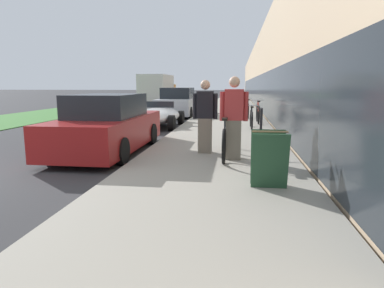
{
  "coord_description": "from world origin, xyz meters",
  "views": [
    {
      "loc": [
        5.36,
        -4.99,
        1.72
      ],
      "look_at": [
        3.01,
        12.85,
        -1.4
      ],
      "focal_mm": 32.0,
      "sensor_mm": 36.0,
      "label": 1
    }
  ],
  "objects_px": {
    "moving_truck": "(158,89)",
    "person_rider": "(234,118)",
    "sandwich_board_sign": "(269,159)",
    "person_bystander": "(205,117)",
    "cruiser_bike_farthest": "(248,110)",
    "vintage_roadster_curbside": "(157,116)",
    "cruiser_bike_nearest": "(251,119)",
    "parked_sedan_far": "(178,103)",
    "cruiser_bike_middle": "(258,113)",
    "parked_sedan_curbside": "(108,126)",
    "tandem_bicycle": "(225,139)",
    "bike_rack_hoop": "(261,117)"
  },
  "relations": [
    {
      "from": "cruiser_bike_farthest",
      "to": "vintage_roadster_curbside",
      "type": "bearing_deg",
      "value": -138.46
    },
    {
      "from": "bike_rack_hoop",
      "to": "parked_sedan_far",
      "type": "relative_size",
      "value": 0.2
    },
    {
      "from": "person_bystander",
      "to": "moving_truck",
      "type": "relative_size",
      "value": 0.26
    },
    {
      "from": "sandwich_board_sign",
      "to": "vintage_roadster_curbside",
      "type": "height_order",
      "value": "vintage_roadster_curbside"
    },
    {
      "from": "person_bystander",
      "to": "person_rider",
      "type": "bearing_deg",
      "value": -43.2
    },
    {
      "from": "person_bystander",
      "to": "parked_sedan_far",
      "type": "height_order",
      "value": "person_bystander"
    },
    {
      "from": "bike_rack_hoop",
      "to": "parked_sedan_curbside",
      "type": "bearing_deg",
      "value": -139.28
    },
    {
      "from": "cruiser_bike_middle",
      "to": "sandwich_board_sign",
      "type": "bearing_deg",
      "value": -92.2
    },
    {
      "from": "bike_rack_hoop",
      "to": "parked_sedan_far",
      "type": "xyz_separation_m",
      "value": [
        -4.1,
        6.93,
        0.09
      ]
    },
    {
      "from": "person_rider",
      "to": "cruiser_bike_nearest",
      "type": "distance_m",
      "value": 5.58
    },
    {
      "from": "person_rider",
      "to": "moving_truck",
      "type": "bearing_deg",
      "value": 106.95
    },
    {
      "from": "moving_truck",
      "to": "person_rider",
      "type": "bearing_deg",
      "value": -73.05
    },
    {
      "from": "cruiser_bike_middle",
      "to": "parked_sedan_curbside",
      "type": "bearing_deg",
      "value": -122.56
    },
    {
      "from": "cruiser_bike_nearest",
      "to": "moving_truck",
      "type": "distance_m",
      "value": 19.43
    },
    {
      "from": "cruiser_bike_nearest",
      "to": "parked_sedan_far",
      "type": "distance_m",
      "value": 7.02
    },
    {
      "from": "cruiser_bike_nearest",
      "to": "cruiser_bike_farthest",
      "type": "distance_m",
      "value": 4.17
    },
    {
      "from": "moving_truck",
      "to": "person_bystander",
      "type": "bearing_deg",
      "value": -74.17
    },
    {
      "from": "parked_sedan_curbside",
      "to": "cruiser_bike_middle",
      "type": "bearing_deg",
      "value": 57.44
    },
    {
      "from": "cruiser_bike_middle",
      "to": "moving_truck",
      "type": "distance_m",
      "value": 17.82
    },
    {
      "from": "cruiser_bike_farthest",
      "to": "parked_sedan_far",
      "type": "distance_m",
      "value": 4.18
    },
    {
      "from": "parked_sedan_far",
      "to": "moving_truck",
      "type": "distance_m",
      "value": 12.56
    },
    {
      "from": "sandwich_board_sign",
      "to": "parked_sedan_far",
      "type": "xyz_separation_m",
      "value": [
        -3.8,
        13.39,
        0.15
      ]
    },
    {
      "from": "sandwich_board_sign",
      "to": "moving_truck",
      "type": "distance_m",
      "value": 26.47
    },
    {
      "from": "sandwich_board_sign",
      "to": "cruiser_bike_nearest",
      "type": "bearing_deg",
      "value": 89.9
    },
    {
      "from": "person_rider",
      "to": "bike_rack_hoop",
      "type": "relative_size",
      "value": 2.11
    },
    {
      "from": "tandem_bicycle",
      "to": "person_rider",
      "type": "distance_m",
      "value": 0.61
    },
    {
      "from": "cruiser_bike_middle",
      "to": "vintage_roadster_curbside",
      "type": "height_order",
      "value": "cruiser_bike_middle"
    },
    {
      "from": "sandwich_board_sign",
      "to": "parked_sedan_far",
      "type": "distance_m",
      "value": 13.92
    },
    {
      "from": "cruiser_bike_nearest",
      "to": "person_bystander",
      "type": "bearing_deg",
      "value": -104.71
    },
    {
      "from": "person_rider",
      "to": "moving_truck",
      "type": "xyz_separation_m",
      "value": [
        -7.11,
        23.34,
        0.31
      ]
    },
    {
      "from": "vintage_roadster_curbside",
      "to": "moving_truck",
      "type": "relative_size",
      "value": 0.59
    },
    {
      "from": "tandem_bicycle",
      "to": "parked_sedan_far",
      "type": "height_order",
      "value": "parked_sedan_far"
    },
    {
      "from": "cruiser_bike_middle",
      "to": "vintage_roadster_curbside",
      "type": "xyz_separation_m",
      "value": [
        -4.14,
        -1.12,
        -0.07
      ]
    },
    {
      "from": "sandwich_board_sign",
      "to": "cruiser_bike_middle",
      "type": "bearing_deg",
      "value": 87.8
    },
    {
      "from": "sandwich_board_sign",
      "to": "moving_truck",
      "type": "height_order",
      "value": "moving_truck"
    },
    {
      "from": "bike_rack_hoop",
      "to": "moving_truck",
      "type": "height_order",
      "value": "moving_truck"
    },
    {
      "from": "vintage_roadster_curbside",
      "to": "parked_sedan_far",
      "type": "bearing_deg",
      "value": 90.26
    },
    {
      "from": "cruiser_bike_farthest",
      "to": "person_bystander",
      "type": "bearing_deg",
      "value": -98.0
    },
    {
      "from": "cruiser_bike_farthest",
      "to": "vintage_roadster_curbside",
      "type": "relative_size",
      "value": 0.47
    },
    {
      "from": "cruiser_bike_farthest",
      "to": "parked_sedan_curbside",
      "type": "xyz_separation_m",
      "value": [
        -3.8,
        -8.74,
        0.18
      ]
    },
    {
      "from": "cruiser_bike_nearest",
      "to": "cruiser_bike_middle",
      "type": "bearing_deg",
      "value": 79.83
    },
    {
      "from": "person_bystander",
      "to": "cruiser_bike_nearest",
      "type": "height_order",
      "value": "person_bystander"
    },
    {
      "from": "cruiser_bike_nearest",
      "to": "cruiser_bike_farthest",
      "type": "relative_size",
      "value": 0.94
    },
    {
      "from": "tandem_bicycle",
      "to": "cruiser_bike_middle",
      "type": "distance_m",
      "value": 7.27
    },
    {
      "from": "vintage_roadster_curbside",
      "to": "tandem_bicycle",
      "type": "bearing_deg",
      "value": -63.66
    },
    {
      "from": "parked_sedan_curbside",
      "to": "moving_truck",
      "type": "xyz_separation_m",
      "value": [
        -3.9,
        22.38,
        0.64
      ]
    },
    {
      "from": "person_bystander",
      "to": "moving_truck",
      "type": "height_order",
      "value": "moving_truck"
    },
    {
      "from": "person_rider",
      "to": "person_bystander",
      "type": "bearing_deg",
      "value": 136.8
    },
    {
      "from": "tandem_bicycle",
      "to": "cruiser_bike_farthest",
      "type": "bearing_deg",
      "value": 85.28
    },
    {
      "from": "person_rider",
      "to": "parked_sedan_far",
      "type": "distance_m",
      "value": 11.86
    }
  ]
}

